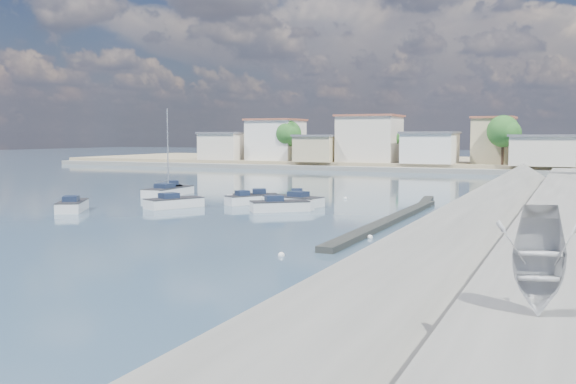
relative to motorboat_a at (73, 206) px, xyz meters
The scene contains 18 objects.
ground 38.31m from the motorboat_a, 61.10° to the left, with size 400.00×400.00×0.00m, color #345069.
seawall_walkway 37.59m from the motorboat_a, 10.02° to the left, with size 5.00×90.00×1.80m, color slate.
breakwater 26.17m from the motorboat_a, 13.76° to the left, with size 2.00×31.02×0.35m.
far_shore_land 87.52m from the motorboat_a, 77.79° to the left, with size 160.00×40.00×1.40m, color gray.
far_shore_quay 67.14m from the motorboat_a, 73.99° to the left, with size 160.00×2.50×0.80m, color slate.
far_town 76.42m from the motorboat_a, 67.47° to the left, with size 113.01×12.80×8.35m.
shore_trees 67.50m from the motorboat_a, 66.46° to the left, with size 74.56×38.32×7.92m.
motorboat_a is the anchor object (origin of this frame).
motorboat_b 14.71m from the motorboat_a, 42.41° to the left, with size 3.19×3.84×1.48m.
motorboat_c 18.16m from the motorboat_a, 36.16° to the left, with size 5.95×3.02×1.48m.
motorboat_d 15.48m from the motorboat_a, 46.87° to the left, with size 4.36×3.45×1.48m.
motorboat_e 8.39m from the motorboat_a, 39.98° to the left, with size 3.87×5.34×1.48m.
motorboat_f 19.53m from the motorboat_a, 44.47° to the left, with size 3.11×4.25×1.48m.
motorboat_g 16.90m from the motorboat_a, 95.68° to the left, with size 4.19×4.60×1.48m.
motorboat_h 17.11m from the motorboat_a, 23.10° to the left, with size 4.82×4.32×1.48m.
sailboat 14.45m from the motorboat_a, 92.00° to the left, with size 2.60×7.39×9.00m.
mooring_buoys 26.35m from the motorboat_a, 15.78° to the left, with size 14.50×33.99×0.33m.
overturned_dinghy 43.71m from the motorboat_a, 33.29° to the right, with size 2.74×1.29×0.51m, color #A5A8AD.
Camera 1 is at (18.74, -33.67, 6.12)m, focal length 40.00 mm.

